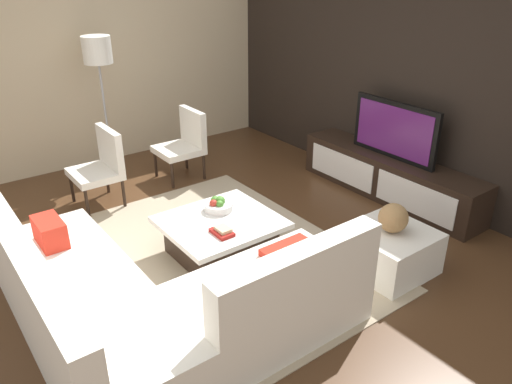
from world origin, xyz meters
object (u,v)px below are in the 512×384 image
(coffee_table, at_px, (221,237))
(accent_chair_near, at_px, (102,163))
(decorative_ball, at_px, (393,218))
(television, at_px, (395,130))
(floor_lamp, at_px, (98,58))
(sectional_couch, at_px, (151,301))
(book_stack, at_px, (222,231))
(accent_chair_far, at_px, (185,140))
(ottoman, at_px, (389,250))
(fruit_bowl, at_px, (218,205))
(media_console, at_px, (389,177))

(coffee_table, bearing_deg, accent_chair_near, -165.84)
(accent_chair_near, bearing_deg, decorative_ball, 23.56)
(television, distance_m, floor_lamp, 3.59)
(sectional_couch, relative_size, book_stack, 10.87)
(television, height_order, accent_chair_far, television)
(sectional_couch, distance_m, ottoman, 2.16)
(sectional_couch, relative_size, accent_chair_far, 2.74)
(television, xyz_separation_m, decorative_ball, (1.01, -1.21, -0.29))
(ottoman, height_order, fruit_bowl, fruit_bowl)
(coffee_table, relative_size, accent_chair_near, 1.18)
(accent_chair_near, bearing_deg, television, 51.42)
(television, bearing_deg, ottoman, -50.15)
(accent_chair_near, distance_m, ottoman, 3.26)
(accent_chair_far, bearing_deg, ottoman, -0.31)
(coffee_table, bearing_deg, floor_lamp, -178.78)
(accent_chair_near, relative_size, fruit_bowl, 3.11)
(sectional_couch, height_order, book_stack, sectional_couch)
(media_console, height_order, accent_chair_near, accent_chair_near)
(decorative_ball, bearing_deg, floor_lamp, -162.62)
(accent_chair_near, bearing_deg, media_console, 51.42)
(sectional_couch, bearing_deg, book_stack, 113.05)
(decorative_ball, relative_size, book_stack, 1.20)
(decorative_ball, bearing_deg, accent_chair_near, -151.96)
(book_stack, bearing_deg, media_console, 92.96)
(fruit_bowl, bearing_deg, television, 82.69)
(floor_lamp, relative_size, decorative_ball, 6.68)
(floor_lamp, bearing_deg, fruit_bowl, 3.70)
(sectional_couch, bearing_deg, media_console, 98.62)
(media_console, xyz_separation_m, sectional_couch, (0.50, -3.31, 0.04))
(coffee_table, distance_m, accent_chair_near, 1.83)
(ottoman, xyz_separation_m, accent_chair_far, (-2.97, -0.40, 0.29))
(decorative_ball, bearing_deg, television, 129.85)
(sectional_couch, distance_m, accent_chair_near, 2.43)
(accent_chair_near, height_order, ottoman, accent_chair_near)
(coffee_table, xyz_separation_m, decorative_ball, (1.11, 1.08, 0.33))
(coffee_table, xyz_separation_m, accent_chair_near, (-1.75, -0.44, 0.29))
(television, height_order, accent_chair_near, television)
(television, xyz_separation_m, coffee_table, (-0.10, -2.30, -0.62))
(coffee_table, height_order, decorative_ball, decorative_ball)
(sectional_couch, distance_m, accent_chair_far, 2.99)
(floor_lamp, bearing_deg, accent_chair_near, -26.90)
(sectional_couch, height_order, accent_chair_far, accent_chair_far)
(media_console, relative_size, accent_chair_near, 2.71)
(media_console, relative_size, sectional_couch, 0.99)
(accent_chair_near, bearing_deg, sectional_couch, -17.99)
(coffee_table, height_order, ottoman, ottoman)
(sectional_couch, distance_m, fruit_bowl, 1.36)
(ottoman, distance_m, decorative_ball, 0.33)
(coffee_table, bearing_deg, media_console, 87.51)
(coffee_table, xyz_separation_m, fruit_bowl, (-0.18, 0.10, 0.23))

